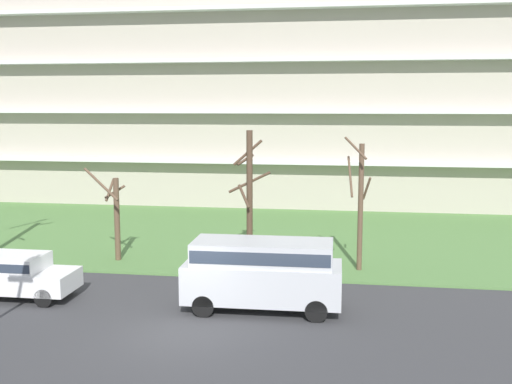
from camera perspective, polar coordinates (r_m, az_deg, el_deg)
ground at (r=18.98m, az=-6.91°, el=-12.97°), size 160.00×160.00×0.00m
grass_lawn_strip at (r=32.14m, az=-0.23°, el=-4.03°), size 80.00×16.00×0.08m
apartment_building at (r=45.38m, az=2.53°, el=11.61°), size 50.42×12.94×19.14m
tree_left at (r=27.21m, az=-12.96°, el=-2.01°), size 1.77×1.88×4.17m
tree_center at (r=25.70m, az=-0.64°, el=-0.29°), size 1.83×1.60×5.76m
tree_right at (r=25.19m, az=9.63°, el=-1.05°), size 1.14×1.14×5.56m
van_silver_near_left at (r=20.47m, az=0.62°, el=-7.22°), size 5.23×2.09×2.36m
sedan_white_center_left at (r=23.52m, az=-21.62°, el=-7.09°), size 4.40×1.80×1.57m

